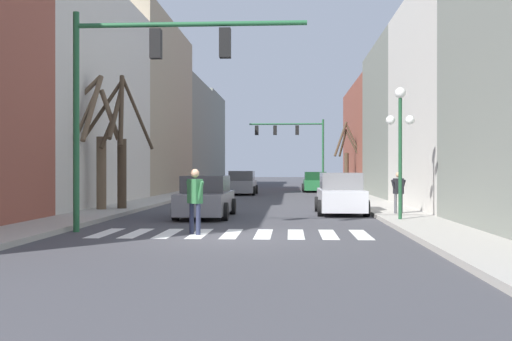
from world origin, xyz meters
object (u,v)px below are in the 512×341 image
traffic_signal_near (142,72)px  street_tree_left_near (346,158)px  street_lamp_right_corner (400,126)px  car_parked_left_far (242,184)px  car_parked_left_near (341,195)px  street_tree_left_far (120,144)px  traffic_signal_far (295,138)px  street_tree_right_far (96,144)px  pedestrian_near_right_corner (398,189)px  pedestrian_on_right_sidewalk (195,196)px  car_parked_right_near (315,182)px  car_parked_left_mid (206,198)px

traffic_signal_near → street_tree_left_near: 31.18m
street_lamp_right_corner → car_parked_left_far: 23.56m
car_parked_left_near → street_tree_left_far: bearing=87.2°
traffic_signal_far → street_tree_right_far: traffic_signal_far is taller
car_parked_left_far → street_lamp_right_corner: bearing=17.6°
pedestrian_near_right_corner → traffic_signal_far: bearing=70.0°
car_parked_left_far → pedestrian_near_right_corner: 21.09m
street_tree_left_far → street_tree_right_far: bearing=-144.5°
traffic_signal_near → pedestrian_on_right_sidewalk: size_ratio=3.70×
pedestrian_near_right_corner → car_parked_right_near: bearing=68.0°
traffic_signal_near → car_parked_left_mid: size_ratio=1.43×
traffic_signal_near → car_parked_left_mid: 6.80m
street_lamp_right_corner → pedestrian_on_right_sidewalk: 7.59m
pedestrian_on_right_sidewalk → pedestrian_near_right_corner: 9.18m
street_tree_left_near → car_parked_left_far: bearing=-150.6°
traffic_signal_near → car_parked_left_mid: (1.08, 5.48, -3.87)m
traffic_signal_near → car_parked_left_mid: traffic_signal_near is taller
pedestrian_near_right_corner → street_lamp_right_corner: bearing=-125.7°
street_tree_left_near → pedestrian_on_right_sidewalk: bearing=-103.0°
car_parked_left_far → traffic_signal_near: bearing=-1.8°
street_lamp_right_corner → car_parked_left_mid: bearing=161.4°
traffic_signal_near → traffic_signal_far: bearing=82.5°
car_parked_left_near → street_tree_right_far: (-10.06, -0.14, 2.10)m
car_parked_left_near → street_lamp_right_corner: bearing=-159.1°
car_parked_right_near → street_tree_left_far: (-9.16, -23.12, 2.15)m
traffic_signal_far → car_parked_left_near: traffic_signal_far is taller
pedestrian_on_right_sidewalk → traffic_signal_far: bearing=-49.6°
traffic_signal_far → street_tree_left_near: 7.53m
street_tree_left_far → car_parked_left_near: bearing=-2.8°
street_tree_right_far → pedestrian_near_right_corner: bearing=-7.0°
street_lamp_right_corner → street_tree_left_far: (-10.84, 4.70, -0.36)m
pedestrian_near_right_corner → street_tree_left_near: 24.16m
pedestrian_near_right_corner → street_tree_left_far: size_ratio=0.28×
car_parked_left_near → car_parked_right_near: size_ratio=0.92×
car_parked_left_far → pedestrian_on_right_sidewalk: bearing=1.7°
traffic_signal_near → pedestrian_on_right_sidewalk: 3.91m
car_parked_left_far → car_parked_left_mid: (0.26, -20.03, -0.05)m
car_parked_left_near → street_tree_left_far: street_tree_left_far is taller
car_parked_left_near → pedestrian_near_right_corner: pedestrian_near_right_corner is taller
street_lamp_right_corner → street_tree_left_near: (0.70, 26.72, -0.60)m
traffic_signal_far → car_parked_right_near: traffic_signal_far is taller
street_lamp_right_corner → street_tree_left_near: size_ratio=0.82×
car_parked_left_near → car_parked_left_mid: bearing=110.4°
pedestrian_near_right_corner → street_tree_right_far: 12.31m
car_parked_left_far → pedestrian_on_right_sidewalk: size_ratio=2.52×
street_tree_left_far → car_parked_right_near: bearing=68.4°
street_tree_right_far → street_tree_left_far: street_tree_left_far is taller
street_lamp_right_corner → car_parked_right_near: size_ratio=0.96×
pedestrian_on_right_sidewalk → street_tree_left_near: street_tree_left_near is taller
car_parked_left_mid → pedestrian_near_right_corner: pedestrian_near_right_corner is taller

